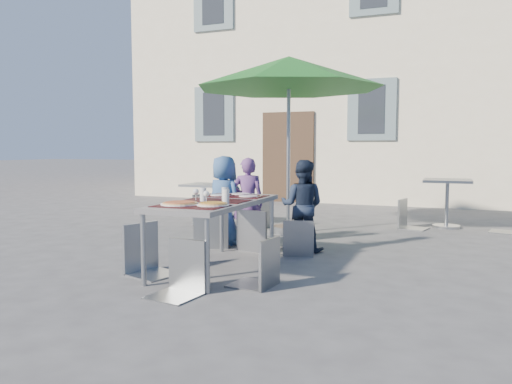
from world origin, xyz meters
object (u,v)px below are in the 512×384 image
at_px(child_1, 248,202).
at_px(chair_4, 261,233).
at_px(dining_table, 215,206).
at_px(pizza_near_right, 213,204).
at_px(pizza_near_left, 180,203).
at_px(bg_chair_l_0, 205,191).
at_px(chair_2, 299,216).
at_px(cafe_table_0, 205,198).
at_px(child_2, 302,206).
at_px(chair_5, 180,235).
at_px(cafe_table_1, 447,193).
at_px(child_0, 224,200).
at_px(bg_chair_r_0, 260,193).
at_px(chair_0, 212,202).
at_px(chair_3, 147,218).
at_px(chair_1, 256,205).
at_px(bg_chair_l_1, 409,196).
at_px(patio_umbrella, 289,74).

relative_size(child_1, chair_4, 1.34).
distance_m(dining_table, pizza_near_right, 0.49).
distance_m(pizza_near_left, bg_chair_l_0, 3.99).
relative_size(chair_2, cafe_table_0, 1.20).
relative_size(child_1, child_2, 1.02).
bearing_deg(chair_2, chair_5, -104.79).
xyz_separation_m(chair_2, chair_4, (0.06, -1.48, 0.03)).
distance_m(chair_2, cafe_table_1, 3.40).
bearing_deg(child_0, bg_chair_l_0, -33.66).
height_order(chair_4, bg_chair_r_0, bg_chair_r_0).
height_order(child_0, chair_0, child_0).
bearing_deg(chair_3, dining_table, 36.98).
height_order(child_2, chair_1, child_2).
xyz_separation_m(chair_1, bg_chair_r_0, (-0.63, 1.77, -0.01)).
relative_size(child_0, bg_chair_l_0, 1.30).
relative_size(chair_1, bg_chair_l_0, 1.08).
xyz_separation_m(bg_chair_r_0, bg_chair_l_1, (2.31, 0.81, -0.05)).
bearing_deg(pizza_near_left, dining_table, 74.36).
distance_m(child_1, cafe_table_1, 3.61).
height_order(child_2, chair_5, child_2).
height_order(dining_table, chair_4, chair_4).
height_order(child_2, bg_chair_r_0, child_2).
relative_size(pizza_near_left, bg_chair_l_0, 0.41).
distance_m(chair_3, bg_chair_l_0, 3.76).
bearing_deg(chair_5, cafe_table_0, 114.40).
bearing_deg(chair_3, patio_umbrella, 78.53).
bearing_deg(pizza_near_left, child_2, 67.26).
bearing_deg(chair_4, bg_chair_l_0, 124.22).
relative_size(child_2, bg_chair_r_0, 1.18).
bearing_deg(dining_table, child_1, 97.55).
bearing_deg(child_0, cafe_table_0, -32.12).
bearing_deg(dining_table, cafe_table_0, 119.48).
xyz_separation_m(child_1, chair_2, (0.83, -0.35, -0.11)).
relative_size(pizza_near_left, chair_5, 0.42).
distance_m(chair_0, chair_2, 1.22).
height_order(child_1, cafe_table_0, child_1).
xyz_separation_m(child_0, bg_chair_r_0, (-0.07, 1.54, -0.02)).
relative_size(chair_0, patio_umbrella, 0.36).
height_order(pizza_near_right, chair_2, chair_2).
bearing_deg(chair_2, chair_3, -130.38).
bearing_deg(chair_1, cafe_table_1, 51.83).
relative_size(patio_umbrella, cafe_table_0, 4.07).
bearing_deg(chair_2, bg_chair_l_1, 67.91).
relative_size(pizza_near_right, bg_chair_l_0, 0.35).
bearing_deg(dining_table, chair_3, -143.02).
relative_size(child_0, chair_5, 1.32).
xyz_separation_m(chair_0, patio_umbrella, (0.59, 1.46, 1.83)).
height_order(pizza_near_right, chair_1, chair_1).
distance_m(pizza_near_left, chair_5, 0.58).
relative_size(pizza_near_left, cafe_table_0, 0.54).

